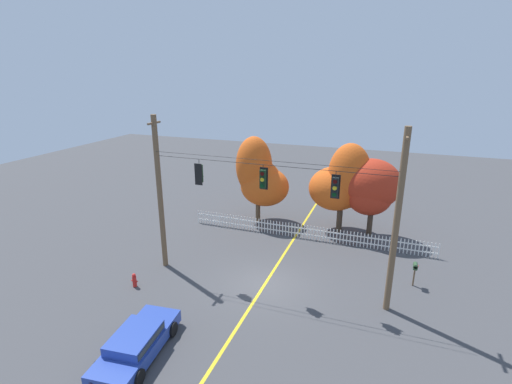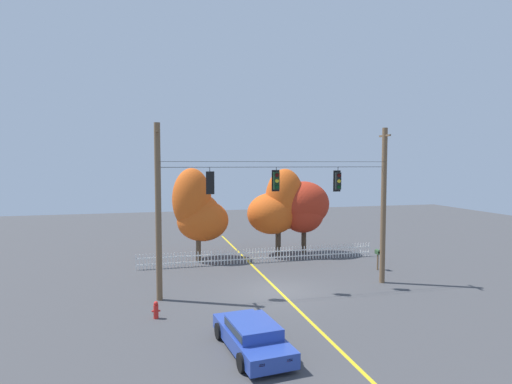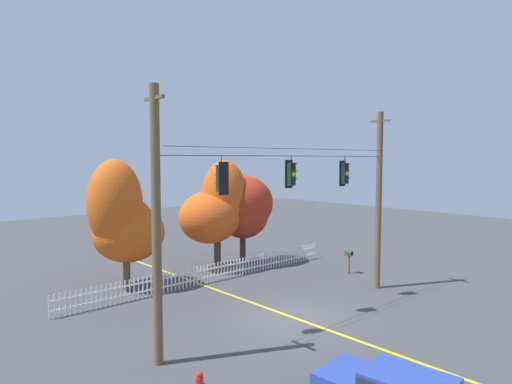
# 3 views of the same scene
# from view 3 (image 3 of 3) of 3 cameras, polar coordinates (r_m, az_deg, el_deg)

# --- Properties ---
(ground) EXTENTS (80.00, 80.00, 0.00)m
(ground) POSITION_cam_3_polar(r_m,az_deg,el_deg) (19.49, 4.67, -15.63)
(ground) COLOR #424244
(lane_centerline_stripe) EXTENTS (0.16, 36.00, 0.01)m
(lane_centerline_stripe) POSITION_cam_3_polar(r_m,az_deg,el_deg) (19.49, 4.67, -15.62)
(lane_centerline_stripe) COLOR gold
(lane_centerline_stripe) RESTS_ON ground
(signal_support_span) EXTENTS (12.95, 1.10, 8.96)m
(signal_support_span) POSITION_cam_3_polar(r_m,az_deg,el_deg) (18.44, 4.76, -2.22)
(signal_support_span) COLOR brown
(signal_support_span) RESTS_ON ground
(traffic_signal_eastbound_side) EXTENTS (0.43, 0.38, 1.39)m
(traffic_signal_eastbound_side) POSITION_cam_3_polar(r_m,az_deg,el_deg) (15.82, -4.41, 1.77)
(traffic_signal_eastbound_side) COLOR black
(traffic_signal_southbound_primary) EXTENTS (0.43, 0.38, 1.31)m
(traffic_signal_southbound_primary) POSITION_cam_3_polar(r_m,az_deg,el_deg) (18.24, 4.48, 2.31)
(traffic_signal_southbound_primary) COLOR black
(traffic_signal_northbound_secondary) EXTENTS (0.43, 0.38, 1.38)m
(traffic_signal_northbound_secondary) POSITION_cam_3_polar(r_m,az_deg,el_deg) (21.00, 11.21, 2.35)
(traffic_signal_northbound_secondary) COLOR black
(white_picket_fence) EXTENTS (16.85, 0.06, 1.01)m
(white_picket_fence) POSITION_cam_3_polar(r_m,az_deg,el_deg) (24.53, -5.52, -10.18)
(white_picket_fence) COLOR white
(white_picket_fence) RESTS_ON ground
(autumn_maple_near_fence) EXTENTS (4.03, 3.24, 6.61)m
(autumn_maple_near_fence) POSITION_cam_3_polar(r_m,az_deg,el_deg) (23.57, -16.58, -3.62)
(autumn_maple_near_fence) COLOR brown
(autumn_maple_near_fence) RESTS_ON ground
(autumn_maple_mid) EXTENTS (4.31, 3.39, 6.53)m
(autumn_maple_mid) POSITION_cam_3_polar(r_m,az_deg,el_deg) (26.80, -5.03, -2.15)
(autumn_maple_mid) COLOR #473828
(autumn_maple_mid) RESTS_ON ground
(autumn_oak_far_east) EXTENTS (3.99, 3.31, 5.56)m
(autumn_oak_far_east) POSITION_cam_3_polar(r_m,az_deg,el_deg) (27.92, -1.59, -2.03)
(autumn_oak_far_east) COLOR #473828
(autumn_oak_far_east) RESTS_ON ground
(roadside_mailbox) EXTENTS (0.25, 0.44, 1.35)m
(roadside_mailbox) POSITION_cam_3_polar(r_m,az_deg,el_deg) (26.52, 11.77, -7.84)
(roadside_mailbox) COLOR brown
(roadside_mailbox) RESTS_ON ground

